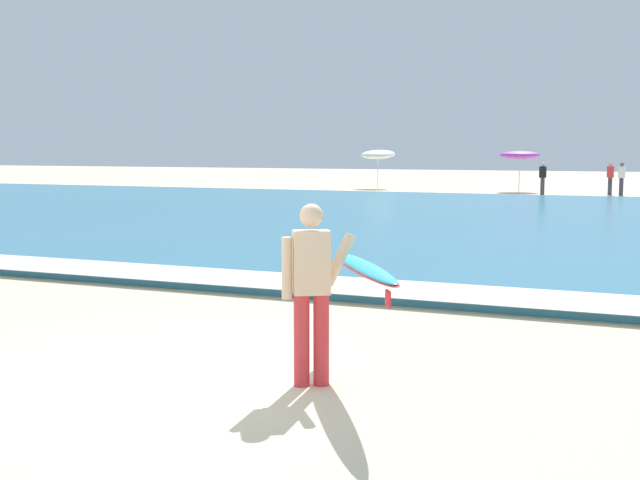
# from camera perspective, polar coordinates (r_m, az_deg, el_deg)

# --- Properties ---
(ground_plane) EXTENTS (160.00, 160.00, 0.00)m
(ground_plane) POSITION_cam_1_polar(r_m,az_deg,el_deg) (8.34, -9.45, -9.52)
(ground_plane) COLOR beige
(sea) EXTENTS (120.00, 28.00, 0.14)m
(sea) POSITION_cam_1_polar(r_m,az_deg,el_deg) (25.90, 13.67, 1.17)
(sea) COLOR teal
(sea) RESTS_ON ground
(surf_foam) EXTENTS (120.00, 1.57, 0.01)m
(surf_foam) POSITION_cam_1_polar(r_m,az_deg,el_deg) (12.98, 3.40, -3.15)
(surf_foam) COLOR white
(surf_foam) RESTS_ON sea
(surfer_with_board) EXTENTS (1.71, 2.57, 1.73)m
(surfer_with_board) POSITION_cam_1_polar(r_m,az_deg,el_deg) (8.01, 1.06, -2.54)
(surfer_with_board) COLOR red
(surfer_with_board) RESTS_ON ground
(beach_umbrella_0) EXTENTS (1.93, 1.97, 2.23)m
(beach_umbrella_0) POSITION_cam_1_polar(r_m,az_deg,el_deg) (48.16, 3.91, 5.73)
(beach_umbrella_0) COLOR beige
(beach_umbrella_0) RESTS_ON ground
(beach_umbrella_1) EXTENTS (2.05, 2.05, 2.11)m
(beach_umbrella_1) POSITION_cam_1_polar(r_m,az_deg,el_deg) (45.56, 13.23, 5.56)
(beach_umbrella_1) COLOR beige
(beach_umbrella_1) RESTS_ON ground
(beachgoer_near_row_left) EXTENTS (0.32, 0.20, 1.58)m
(beachgoer_near_row_left) POSITION_cam_1_polar(r_m,az_deg,el_deg) (43.51, 18.85, 3.99)
(beachgoer_near_row_left) COLOR #383842
(beachgoer_near_row_left) RESTS_ON ground
(beachgoer_near_row_mid) EXTENTS (0.32, 0.20, 1.58)m
(beachgoer_near_row_mid) POSITION_cam_1_polar(r_m,az_deg,el_deg) (43.01, 19.53, 3.94)
(beachgoer_near_row_mid) COLOR #383842
(beachgoer_near_row_mid) RESTS_ON ground
(beachgoer_near_row_right) EXTENTS (0.32, 0.20, 1.58)m
(beachgoer_near_row_right) POSITION_cam_1_polar(r_m,az_deg,el_deg) (42.30, 14.68, 4.06)
(beachgoer_near_row_right) COLOR #383842
(beachgoer_near_row_right) RESTS_ON ground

